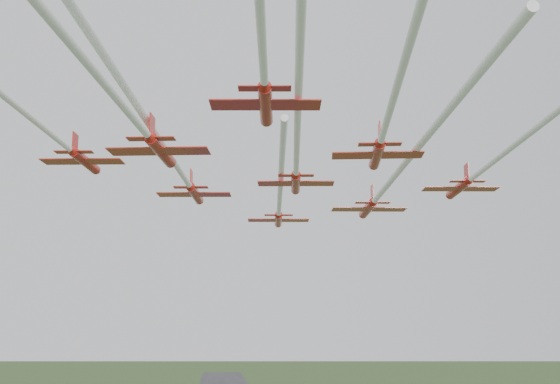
{
  "coord_description": "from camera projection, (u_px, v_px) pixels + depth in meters",
  "views": [
    {
      "loc": [
        -8.64,
        -90.88,
        38.19
      ],
      "look_at": [
        -0.76,
        -5.82,
        55.51
      ],
      "focal_mm": 45.0,
      "sensor_mm": 36.0,
      "label": 1
    }
  ],
  "objects": [
    {
      "name": "jet_row3_left",
      "position": [
        37.0,
        122.0,
        64.67
      ],
      "size": [
        11.16,
        60.12,
        2.72
      ],
      "rotation": [
        0.0,
        0.0,
        -0.12
      ],
      "color": "red"
    },
    {
      "name": "jet_lead",
      "position": [
        279.0,
        203.0,
        95.28
      ],
      "size": [
        9.54,
        58.92,
        2.82
      ],
      "rotation": [
        0.0,
        0.0,
        -0.08
      ],
      "color": "red"
    },
    {
      "name": "jet_row4_left",
      "position": [
        122.0,
        105.0,
        51.75
      ],
      "size": [
        11.95,
        56.5,
        2.77
      ],
      "rotation": [
        0.0,
        0.0,
        -0.14
      ],
      "color": "red"
    },
    {
      "name": "jet_row2_left",
      "position": [
        174.0,
        161.0,
        76.68
      ],
      "size": [
        11.71,
        70.27,
        2.94
      ],
      "rotation": [
        0.0,
        0.0,
        -0.1
      ],
      "color": "red"
    },
    {
      "name": "jet_row4_right",
      "position": [
        388.0,
        117.0,
        53.69
      ],
      "size": [
        11.28,
        49.64,
        2.51
      ],
      "rotation": [
        0.0,
        0.0,
        -0.15
      ],
      "color": "red"
    },
    {
      "name": "jet_row3_mid",
      "position": [
        297.0,
        145.0,
        63.99
      ],
      "size": [
        10.81,
        63.06,
        2.59
      ],
      "rotation": [
        0.0,
        0.0,
        -0.11
      ],
      "color": "red"
    },
    {
      "name": "jet_row3_right",
      "position": [
        509.0,
        149.0,
        60.33
      ],
      "size": [
        8.97,
        61.34,
        2.42
      ],
      "rotation": [
        0.0,
        0.0,
        -0.08
      ],
      "color": "red"
    },
    {
      "name": "jet_row2_right",
      "position": [
        389.0,
        183.0,
        77.58
      ],
      "size": [
        9.95,
        65.8,
        2.94
      ],
      "rotation": [
        0.0,
        0.0,
        -0.07
      ],
      "color": "red"
    },
    {
      "name": "jet_trail_solo",
      "position": [
        262.0,
        40.0,
        40.27
      ],
      "size": [
        8.34,
        49.73,
        2.43
      ],
      "rotation": [
        0.0,
        0.0,
        -0.09
      ],
      "color": "red"
    }
  ]
}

